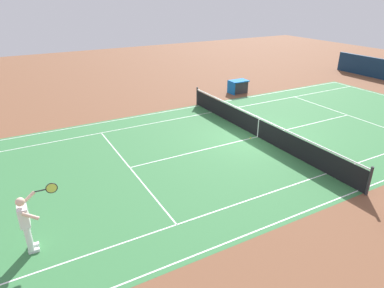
{
  "coord_description": "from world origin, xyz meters",
  "views": [
    {
      "loc": [
        10.03,
        11.57,
        6.38
      ],
      "look_at": [
        4.12,
        0.95,
        0.9
      ],
      "focal_mm": 31.93,
      "sensor_mm": 36.0,
      "label": 1
    }
  ],
  "objects_px": {
    "tennis_player_near": "(26,221)",
    "tennis_ball": "(250,138)",
    "equipment_cart_tarped": "(238,86)",
    "tennis_net": "(258,127)"
  },
  "relations": [
    {
      "from": "tennis_net",
      "to": "tennis_player_near",
      "type": "bearing_deg",
      "value": 17.16
    },
    {
      "from": "tennis_net",
      "to": "equipment_cart_tarped",
      "type": "distance_m",
      "value": 7.69
    },
    {
      "from": "tennis_player_near",
      "to": "equipment_cart_tarped",
      "type": "xyz_separation_m",
      "value": [
        -13.99,
        -9.9,
        -0.49
      ]
    },
    {
      "from": "tennis_player_near",
      "to": "tennis_ball",
      "type": "bearing_deg",
      "value": -162.11
    },
    {
      "from": "tennis_ball",
      "to": "equipment_cart_tarped",
      "type": "bearing_deg",
      "value": -121.69
    },
    {
      "from": "tennis_net",
      "to": "tennis_ball",
      "type": "relative_size",
      "value": 177.27
    },
    {
      "from": "tennis_net",
      "to": "tennis_player_near",
      "type": "xyz_separation_m",
      "value": [
        10.27,
        3.17,
        0.44
      ]
    },
    {
      "from": "tennis_ball",
      "to": "tennis_player_near",
      "type": "bearing_deg",
      "value": 17.89
    },
    {
      "from": "tennis_player_near",
      "to": "equipment_cart_tarped",
      "type": "bearing_deg",
      "value": -144.72
    },
    {
      "from": "tennis_player_near",
      "to": "equipment_cart_tarped",
      "type": "relative_size",
      "value": 1.36
    }
  ]
}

